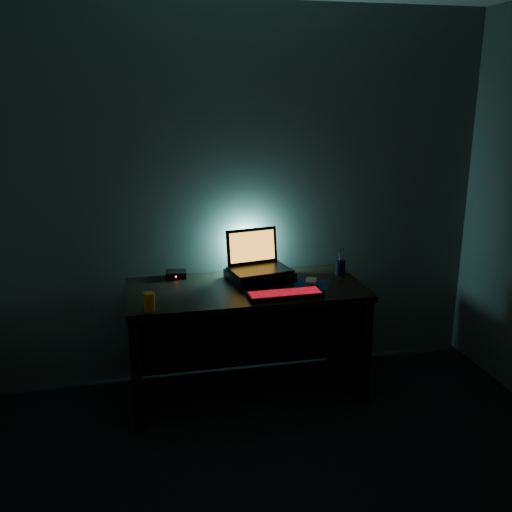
{
  "coord_description": "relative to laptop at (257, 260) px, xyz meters",
  "views": [
    {
      "loc": [
        -0.67,
        -1.74,
        1.94
      ],
      "look_at": [
        0.06,
        1.57,
        0.96
      ],
      "focal_mm": 40.0,
      "sensor_mm": 36.0,
      "label": 1
    }
  ],
  "objects": [
    {
      "name": "riser",
      "position": [
        0.01,
        -0.05,
        -0.09
      ],
      "size": [
        0.45,
        0.37,
        0.06
      ],
      "primitive_type": "cube",
      "rotation": [
        0.0,
        0.0,
        0.19
      ],
      "color": "black",
      "rests_on": "desk"
    },
    {
      "name": "laptop",
      "position": [
        0.0,
        0.0,
        0.0
      ],
      "size": [
        0.42,
        0.35,
        0.26
      ],
      "rotation": [
        0.0,
        0.0,
        0.19
      ],
      "color": "black",
      "rests_on": "riser"
    },
    {
      "name": "pen_cup",
      "position": [
        0.57,
        -0.05,
        -0.07
      ],
      "size": [
        0.08,
        0.08,
        0.1
      ],
      "primitive_type": "cylinder",
      "rotation": [
        0.0,
        0.0,
        -0.16
      ],
      "color": "black",
      "rests_on": "desk"
    },
    {
      "name": "desk",
      "position": [
        -0.11,
        -0.12,
        -0.38
      ],
      "size": [
        1.5,
        0.7,
        0.75
      ],
      "color": "black",
      "rests_on": "ground"
    },
    {
      "name": "room",
      "position": [
        -0.11,
        -1.79,
        0.38
      ],
      "size": [
        3.5,
        4.0,
        2.5
      ],
      "color": "black",
      "rests_on": "ground"
    },
    {
      "name": "mousepad",
      "position": [
        0.31,
        -0.23,
        -0.12
      ],
      "size": [
        0.28,
        0.27,
        0.0
      ],
      "primitive_type": "cube",
      "rotation": [
        0.0,
        0.0,
        -0.38
      ],
      "color": "navy",
      "rests_on": "desk"
    },
    {
      "name": "juice_glass",
      "position": [
        -0.72,
        -0.46,
        -0.07
      ],
      "size": [
        0.08,
        0.08,
        0.11
      ],
      "primitive_type": "cylinder",
      "rotation": [
        0.0,
        0.0,
        -0.36
      ],
      "color": "orange",
      "rests_on": "desk"
    },
    {
      "name": "keyboard",
      "position": [
        0.09,
        -0.4,
        -0.11
      ],
      "size": [
        0.46,
        0.16,
        0.03
      ],
      "rotation": [
        0.0,
        0.0,
        0.03
      ],
      "color": "black",
      "rests_on": "desk"
    },
    {
      "name": "mouse",
      "position": [
        0.31,
        -0.23,
        -0.1
      ],
      "size": [
        0.1,
        0.13,
        0.03
      ],
      "primitive_type": "cube",
      "rotation": [
        0.0,
        0.0,
        -0.38
      ],
      "color": "gray",
      "rests_on": "mousepad"
    },
    {
      "name": "router",
      "position": [
        -0.53,
        0.12,
        -0.1
      ],
      "size": [
        0.14,
        0.12,
        0.04
      ],
      "rotation": [
        0.0,
        0.0,
        -0.07
      ],
      "color": "black",
      "rests_on": "desk"
    }
  ]
}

